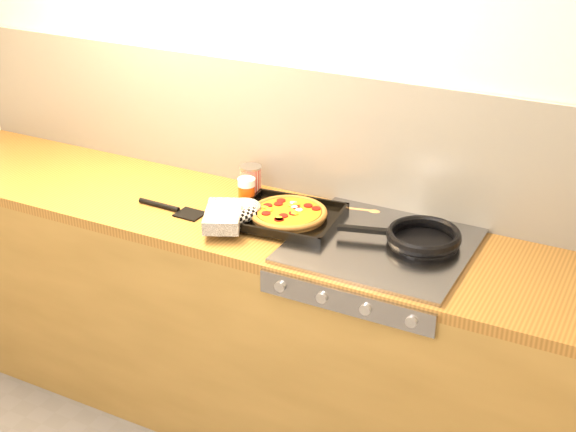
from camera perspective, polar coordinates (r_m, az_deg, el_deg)
The scene contains 9 objects.
room_shell at distance 3.07m, azimuth 0.99°, elevation 5.96°, with size 3.20×3.20×3.20m.
counter_run at distance 3.16m, azimuth -1.45°, elevation -7.68°, with size 3.20×0.62×0.90m.
stovetop at distance 2.77m, azimuth 6.64°, elevation -2.13°, with size 0.60×0.56×0.02m, color gray.
pizza_on_tray at distance 2.89m, azimuth -1.21°, elevation 0.14°, with size 0.48×0.45×0.06m.
frying_pan at distance 2.77m, azimuth 9.50°, elevation -1.52°, with size 0.45×0.32×0.04m.
tomato_can at distance 3.13m, azimuth -2.66°, elevation 2.54°, with size 0.11×0.11×0.12m.
juice_glass at distance 3.03m, azimuth -2.96°, elevation 1.73°, with size 0.07×0.07×0.11m.
wooden_spoon at distance 3.01m, azimuth 4.43°, elevation 0.46°, with size 0.30×0.09×0.02m.
black_spatula at distance 3.04m, azimuth -8.27°, elevation 0.52°, with size 0.28×0.09×0.02m.
Camera 1 is at (1.28, -1.20, 2.19)m, focal length 50.00 mm.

